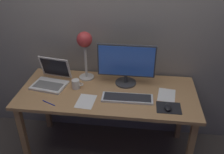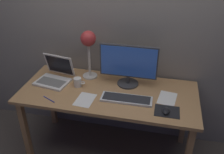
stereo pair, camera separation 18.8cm
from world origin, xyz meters
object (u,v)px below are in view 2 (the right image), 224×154
keyboard_main (126,99)px  laptop (56,74)px  desk_lamp (88,43)px  monitor (128,64)px  coffee_mug (78,82)px  pen (49,99)px  mouse (166,111)px

keyboard_main → laptop: size_ratio=1.26×
laptop → keyboard_main: bearing=-14.5°
laptop → desk_lamp: (0.30, 0.13, 0.29)m
desk_lamp → monitor: bearing=-8.8°
laptop → coffee_mug: (0.25, -0.07, -0.02)m
pen → monitor: bearing=33.1°
monitor → keyboard_main: monitor is taller
pen → mouse: bearing=2.3°
laptop → mouse: bearing=-15.3°
keyboard_main → pen: keyboard_main is taller
laptop → desk_lamp: size_ratio=0.74×
laptop → pen: size_ratio=2.51×
desk_lamp → pen: desk_lamp is taller
coffee_mug → pen: (-0.17, -0.26, -0.04)m
desk_lamp → pen: size_ratio=3.40×
keyboard_main → pen: 0.67m
mouse → pen: mouse is taller
laptop → desk_lamp: desk_lamp is taller
laptop → monitor: bearing=6.0°
pen → coffee_mug: bearing=57.3°
mouse → monitor: bearing=135.4°
monitor → coffee_mug: monitor is taller
keyboard_main → coffee_mug: coffee_mug is taller
monitor → coffee_mug: bearing=-162.8°
mouse → desk_lamp: bearing=150.8°
mouse → keyboard_main: bearing=163.1°
coffee_mug → monitor: bearing=17.2°
keyboard_main → coffee_mug: (-0.48, 0.12, 0.03)m
coffee_mug → pen: coffee_mug is taller
monitor → laptop: bearing=-174.0°
desk_lamp → mouse: desk_lamp is taller
keyboard_main → mouse: mouse is taller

